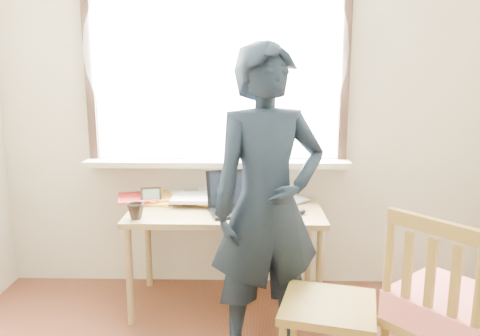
{
  "coord_description": "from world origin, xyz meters",
  "views": [
    {
      "loc": [
        0.03,
        -1.31,
        1.57
      ],
      "look_at": [
        -0.02,
        0.95,
        1.09
      ],
      "focal_mm": 35.0,
      "sensor_mm": 36.0,
      "label": 1
    }
  ],
  "objects_px": {
    "mug_dark": "(136,211)",
    "side_chair": "(447,312)",
    "desk": "(226,219)",
    "laptop": "(237,202)",
    "mug_white": "(218,194)",
    "person": "(268,206)",
    "work_chair": "(328,316)"
  },
  "relations": [
    {
      "from": "person",
      "to": "mug_dark",
      "type": "bearing_deg",
      "value": 139.39
    },
    {
      "from": "desk",
      "to": "side_chair",
      "type": "distance_m",
      "value": 1.46
    },
    {
      "from": "laptop",
      "to": "mug_dark",
      "type": "xyz_separation_m",
      "value": [
        -0.62,
        -0.19,
        -0.01
      ]
    },
    {
      "from": "desk",
      "to": "mug_dark",
      "type": "height_order",
      "value": "mug_dark"
    },
    {
      "from": "desk",
      "to": "side_chair",
      "type": "relative_size",
      "value": 1.28
    },
    {
      "from": "work_chair",
      "to": "person",
      "type": "distance_m",
      "value": 0.63
    },
    {
      "from": "laptop",
      "to": "side_chair",
      "type": "xyz_separation_m",
      "value": [
        0.96,
        -0.99,
        -0.22
      ]
    },
    {
      "from": "desk",
      "to": "laptop",
      "type": "relative_size",
      "value": 2.89
    },
    {
      "from": "laptop",
      "to": "person",
      "type": "relative_size",
      "value": 0.25
    },
    {
      "from": "work_chair",
      "to": "side_chair",
      "type": "xyz_separation_m",
      "value": [
        0.49,
        -0.18,
        0.13
      ]
    },
    {
      "from": "desk",
      "to": "person",
      "type": "relative_size",
      "value": 0.73
    },
    {
      "from": "mug_white",
      "to": "side_chair",
      "type": "height_order",
      "value": "side_chair"
    },
    {
      "from": "work_chair",
      "to": "side_chair",
      "type": "height_order",
      "value": "side_chair"
    },
    {
      "from": "side_chair",
      "to": "laptop",
      "type": "bearing_deg",
      "value": 134.08
    },
    {
      "from": "mug_white",
      "to": "laptop",
      "type": "bearing_deg",
      "value": -57.75
    },
    {
      "from": "laptop",
      "to": "side_chair",
      "type": "relative_size",
      "value": 0.44
    },
    {
      "from": "laptop",
      "to": "work_chair",
      "type": "xyz_separation_m",
      "value": [
        0.47,
        -0.81,
        -0.35
      ]
    },
    {
      "from": "mug_dark",
      "to": "person",
      "type": "relative_size",
      "value": 0.06
    },
    {
      "from": "person",
      "to": "desk",
      "type": "bearing_deg",
      "value": 96.77
    },
    {
      "from": "desk",
      "to": "mug_dark",
      "type": "distance_m",
      "value": 0.59
    },
    {
      "from": "mug_dark",
      "to": "side_chair",
      "type": "relative_size",
      "value": 0.11
    },
    {
      "from": "mug_white",
      "to": "mug_dark",
      "type": "distance_m",
      "value": 0.63
    },
    {
      "from": "laptop",
      "to": "mug_white",
      "type": "xyz_separation_m",
      "value": [
        -0.14,
        0.23,
        -0.01
      ]
    },
    {
      "from": "mug_white",
      "to": "mug_dark",
      "type": "xyz_separation_m",
      "value": [
        -0.47,
        -0.41,
        0.0
      ]
    },
    {
      "from": "mug_white",
      "to": "desk",
      "type": "bearing_deg",
      "value": -71.08
    },
    {
      "from": "mug_dark",
      "to": "side_chair",
      "type": "height_order",
      "value": "side_chair"
    },
    {
      "from": "laptop",
      "to": "side_chair",
      "type": "distance_m",
      "value": 1.4
    },
    {
      "from": "desk",
      "to": "laptop",
      "type": "bearing_deg",
      "value": -21.12
    },
    {
      "from": "side_chair",
      "to": "person",
      "type": "relative_size",
      "value": 0.57
    },
    {
      "from": "desk",
      "to": "side_chair",
      "type": "height_order",
      "value": "side_chair"
    },
    {
      "from": "laptop",
      "to": "work_chair",
      "type": "bearing_deg",
      "value": -59.94
    },
    {
      "from": "mug_dark",
      "to": "desk",
      "type": "bearing_deg",
      "value": 21.67
    }
  ]
}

